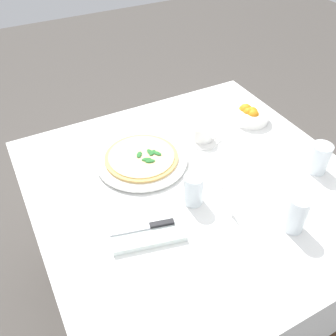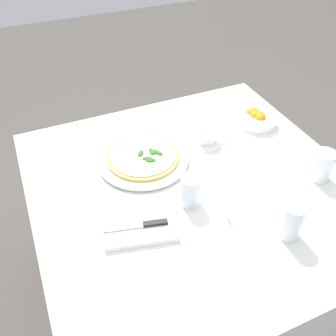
{
  "view_description": "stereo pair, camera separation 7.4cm",
  "coord_description": "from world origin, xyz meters",
  "px_view_note": "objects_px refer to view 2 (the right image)",
  "views": [
    {
      "loc": [
        0.51,
        0.77,
        1.63
      ],
      "look_at": [
        0.06,
        -0.09,
        0.77
      ],
      "focal_mm": 39.28,
      "sensor_mm": 36.0,
      "label": 1
    },
    {
      "loc": [
        0.45,
        0.8,
        1.63
      ],
      "look_at": [
        0.06,
        -0.09,
        0.77
      ],
      "focal_mm": 39.28,
      "sensor_mm": 36.0,
      "label": 2
    }
  ],
  "objects_px": {
    "pizza": "(143,156)",
    "water_glass_left_edge": "(190,192)",
    "coffee_cup_center_back": "(207,136)",
    "dinner_knife": "(139,225)",
    "pizza_plate": "(143,159)",
    "water_glass_far_left": "(291,223)",
    "water_glass_near_right": "(322,167)",
    "menu_card": "(223,204)",
    "citrus_bowl": "(257,118)",
    "napkin_folded": "(140,228)"
  },
  "relations": [
    {
      "from": "coffee_cup_center_back",
      "to": "water_glass_near_right",
      "type": "relative_size",
      "value": 1.19
    },
    {
      "from": "pizza",
      "to": "dinner_knife",
      "type": "relative_size",
      "value": 1.39
    },
    {
      "from": "water_glass_left_edge",
      "to": "water_glass_far_left",
      "type": "bearing_deg",
      "value": 131.72
    },
    {
      "from": "water_glass_left_edge",
      "to": "citrus_bowl",
      "type": "distance_m",
      "value": 0.54
    },
    {
      "from": "water_glass_far_left",
      "to": "menu_card",
      "type": "bearing_deg",
      "value": -51.8
    },
    {
      "from": "pizza",
      "to": "water_glass_left_edge",
      "type": "distance_m",
      "value": 0.27
    },
    {
      "from": "water_glass_near_right",
      "to": "napkin_folded",
      "type": "distance_m",
      "value": 0.66
    },
    {
      "from": "water_glass_left_edge",
      "to": "water_glass_near_right",
      "type": "height_order",
      "value": "water_glass_near_right"
    },
    {
      "from": "dinner_knife",
      "to": "menu_card",
      "type": "bearing_deg",
      "value": -171.98
    },
    {
      "from": "water_glass_far_left",
      "to": "citrus_bowl",
      "type": "height_order",
      "value": "water_glass_far_left"
    },
    {
      "from": "pizza_plate",
      "to": "water_glass_far_left",
      "type": "height_order",
      "value": "water_glass_far_left"
    },
    {
      "from": "pizza",
      "to": "napkin_folded",
      "type": "height_order",
      "value": "pizza"
    },
    {
      "from": "water_glass_left_edge",
      "to": "pizza",
      "type": "bearing_deg",
      "value": -75.77
    },
    {
      "from": "coffee_cup_center_back",
      "to": "water_glass_far_left",
      "type": "bearing_deg",
      "value": 90.92
    },
    {
      "from": "water_glass_near_right",
      "to": "citrus_bowl",
      "type": "height_order",
      "value": "water_glass_near_right"
    },
    {
      "from": "napkin_folded",
      "to": "citrus_bowl",
      "type": "height_order",
      "value": "citrus_bowl"
    },
    {
      "from": "coffee_cup_center_back",
      "to": "dinner_knife",
      "type": "xyz_separation_m",
      "value": [
        0.39,
        0.31,
        -0.01
      ]
    },
    {
      "from": "water_glass_near_right",
      "to": "citrus_bowl",
      "type": "relative_size",
      "value": 0.74
    },
    {
      "from": "coffee_cup_center_back",
      "to": "water_glass_left_edge",
      "type": "distance_m",
      "value": 0.34
    },
    {
      "from": "water_glass_left_edge",
      "to": "menu_card",
      "type": "distance_m",
      "value": 0.11
    },
    {
      "from": "napkin_folded",
      "to": "water_glass_near_right",
      "type": "bearing_deg",
      "value": -169.23
    },
    {
      "from": "water_glass_left_edge",
      "to": "pizza_plate",
      "type": "bearing_deg",
      "value": -75.67
    },
    {
      "from": "menu_card",
      "to": "water_glass_near_right",
      "type": "bearing_deg",
      "value": -79.29
    },
    {
      "from": "pizza",
      "to": "water_glass_far_left",
      "type": "xyz_separation_m",
      "value": [
        -0.28,
        0.49,
        0.03
      ]
    },
    {
      "from": "coffee_cup_center_back",
      "to": "napkin_folded",
      "type": "xyz_separation_m",
      "value": [
        0.39,
        0.31,
        -0.02
      ]
    },
    {
      "from": "pizza",
      "to": "dinner_knife",
      "type": "distance_m",
      "value": 0.33
    },
    {
      "from": "citrus_bowl",
      "to": "water_glass_left_edge",
      "type": "bearing_deg",
      "value": 33.0
    },
    {
      "from": "pizza",
      "to": "coffee_cup_center_back",
      "type": "relative_size",
      "value": 2.03
    },
    {
      "from": "water_glass_near_right",
      "to": "citrus_bowl",
      "type": "xyz_separation_m",
      "value": [
        0.01,
        -0.37,
        -0.02
      ]
    },
    {
      "from": "napkin_folded",
      "to": "citrus_bowl",
      "type": "relative_size",
      "value": 1.63
    },
    {
      "from": "menu_card",
      "to": "coffee_cup_center_back",
      "type": "bearing_deg",
      "value": -8.95
    },
    {
      "from": "coffee_cup_center_back",
      "to": "dinner_knife",
      "type": "relative_size",
      "value": 0.68
    },
    {
      "from": "coffee_cup_center_back",
      "to": "water_glass_near_right",
      "type": "bearing_deg",
      "value": 127.98
    },
    {
      "from": "menu_card",
      "to": "citrus_bowl",
      "type": "bearing_deg",
      "value": -34.62
    },
    {
      "from": "water_glass_far_left",
      "to": "dinner_knife",
      "type": "distance_m",
      "value": 0.45
    },
    {
      "from": "water_glass_far_left",
      "to": "napkin_folded",
      "type": "bearing_deg",
      "value": -25.73
    },
    {
      "from": "pizza_plate",
      "to": "coffee_cup_center_back",
      "type": "distance_m",
      "value": 0.27
    },
    {
      "from": "coffee_cup_center_back",
      "to": "water_glass_far_left",
      "type": "distance_m",
      "value": 0.5
    },
    {
      "from": "napkin_folded",
      "to": "menu_card",
      "type": "height_order",
      "value": "menu_card"
    },
    {
      "from": "pizza_plate",
      "to": "pizza",
      "type": "xyz_separation_m",
      "value": [
        -0.0,
        0.0,
        0.01
      ]
    },
    {
      "from": "pizza",
      "to": "menu_card",
      "type": "xyz_separation_m",
      "value": [
        -0.15,
        0.33,
        0.01
      ]
    },
    {
      "from": "water_glass_left_edge",
      "to": "citrus_bowl",
      "type": "bearing_deg",
      "value": -147.0
    },
    {
      "from": "water_glass_far_left",
      "to": "napkin_folded",
      "type": "distance_m",
      "value": 0.45
    },
    {
      "from": "pizza_plate",
      "to": "water_glass_far_left",
      "type": "xyz_separation_m",
      "value": [
        -0.28,
        0.49,
        0.04
      ]
    },
    {
      "from": "water_glass_left_edge",
      "to": "menu_card",
      "type": "xyz_separation_m",
      "value": [
        -0.08,
        0.07,
        -0.02
      ]
    },
    {
      "from": "water_glass_near_right",
      "to": "napkin_folded",
      "type": "relative_size",
      "value": 0.46
    },
    {
      "from": "pizza",
      "to": "menu_card",
      "type": "distance_m",
      "value": 0.36
    },
    {
      "from": "water_glass_left_edge",
      "to": "menu_card",
      "type": "height_order",
      "value": "water_glass_left_edge"
    },
    {
      "from": "water_glass_near_right",
      "to": "pizza_plate",
      "type": "bearing_deg",
      "value": -31.75
    },
    {
      "from": "pizza",
      "to": "water_glass_far_left",
      "type": "distance_m",
      "value": 0.57
    }
  ]
}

